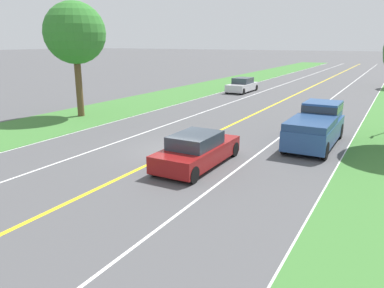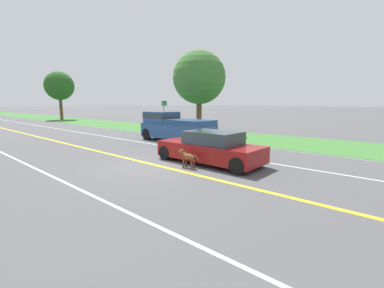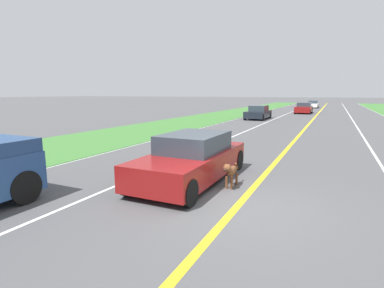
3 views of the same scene
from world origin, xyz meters
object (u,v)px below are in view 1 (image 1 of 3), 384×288
object	(u,v)px
oncoming_car	(242,85)
roadside_tree_left_near	(75,33)
ego_car	(197,150)
pickup_truck	(316,125)
dog	(174,149)

from	to	relation	value
oncoming_car	roadside_tree_left_near	world-z (taller)	roadside_tree_left_near
ego_car	pickup_truck	size ratio (longest dim) A/B	0.87
ego_car	oncoming_car	size ratio (longest dim) A/B	1.04
dog	pickup_truck	distance (m)	7.40
dog	roadside_tree_left_near	distance (m)	12.91
pickup_truck	oncoming_car	world-z (taller)	pickup_truck
ego_car	pickup_truck	bearing A→B (deg)	58.16
pickup_truck	oncoming_car	xyz separation A→B (m)	(-10.67, 16.92, -0.33)
oncoming_car	roadside_tree_left_near	xyz separation A→B (m)	(-4.89, -17.31, 4.81)
ego_car	dog	distance (m)	1.29
pickup_truck	oncoming_car	distance (m)	20.01
pickup_truck	dog	bearing A→B (deg)	-131.07
roadside_tree_left_near	ego_car	bearing A→B (deg)	-24.25
oncoming_car	pickup_truck	bearing A→B (deg)	122.22
pickup_truck	roadside_tree_left_near	xyz separation A→B (m)	(-15.56, -0.38, 4.48)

